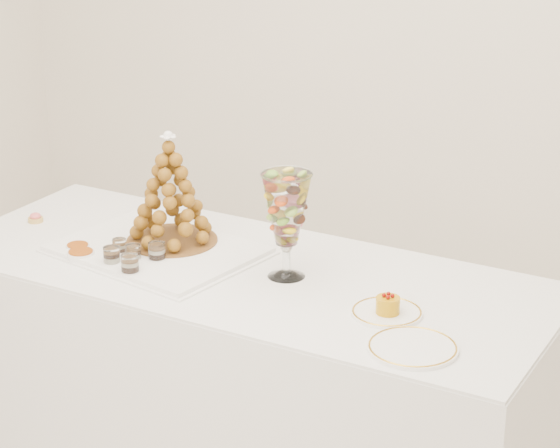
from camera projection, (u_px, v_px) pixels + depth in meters
The scene contains 15 objects.
buffet_table at pixel (243, 375), 3.75m from camera, with size 2.13×0.94×0.80m.
lace_tray at pixel (158, 250), 3.74m from camera, with size 0.65×0.49×0.02m, color white.
macaron_vase at pixel (286, 211), 3.47m from camera, with size 0.16×0.16×0.35m.
cake_plate at pixel (387, 313), 3.28m from camera, with size 0.22×0.22×0.01m, color white.
spare_plate at pixel (413, 348), 3.07m from camera, with size 0.26×0.26×0.01m, color white.
pink_tart at pixel (35, 218), 4.02m from camera, with size 0.06×0.06×0.04m.
verrine_a at pixel (119, 248), 3.69m from camera, with size 0.05×0.05×0.06m, color white.
verrine_b at pixel (133, 255), 3.63m from camera, with size 0.05×0.05×0.07m, color white.
verrine_c at pixel (157, 253), 3.63m from camera, with size 0.06×0.06×0.08m, color white.
verrine_d at pixel (112, 258), 3.60m from camera, with size 0.06×0.06×0.07m, color white.
verrine_e at pixel (130, 266), 3.53m from camera, with size 0.06×0.06×0.08m, color white.
ramekin_back at pixel (78, 249), 3.74m from camera, with size 0.08×0.08×0.03m, color white.
ramekin_front at pixel (81, 256), 3.68m from camera, with size 0.09×0.09×0.03m, color white.
croquembouche at pixel (170, 189), 3.71m from camera, with size 0.32×0.32×0.39m.
mousse_cake at pixel (388, 305), 3.26m from camera, with size 0.07×0.07×0.06m.
Camera 1 is at (1.49, -2.65, 2.22)m, focal length 70.00 mm.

